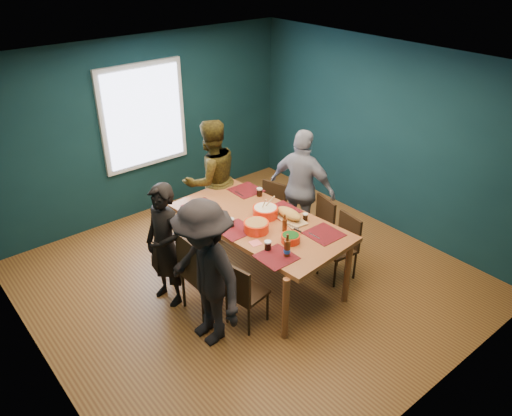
# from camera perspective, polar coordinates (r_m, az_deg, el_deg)

# --- Properties ---
(room) EXTENTS (5.01, 5.01, 2.71)m
(room) POSITION_cam_1_polar(r_m,az_deg,el_deg) (5.95, -2.52, 3.57)
(room) COLOR brown
(room) RESTS_ON ground
(dining_table) EXTENTS (1.32, 2.33, 0.85)m
(dining_table) POSITION_cam_1_polar(r_m,az_deg,el_deg) (6.12, 0.40, -2.03)
(dining_table) COLOR #A75F32
(dining_table) RESTS_ON floor
(chair_left_far) EXTENTS (0.49, 0.49, 0.93)m
(chair_left_far) POSITION_cam_1_polar(r_m,az_deg,el_deg) (6.39, -9.66, -3.35)
(chair_left_far) COLOR black
(chair_left_far) RESTS_ON floor
(chair_left_mid) EXTENTS (0.47, 0.47, 1.03)m
(chair_left_mid) POSITION_cam_1_polar(r_m,az_deg,el_deg) (5.68, -6.56, -6.97)
(chair_left_mid) COLOR black
(chair_left_mid) RESTS_ON floor
(chair_left_near) EXTENTS (0.44, 0.44, 0.84)m
(chair_left_near) POSITION_cam_1_polar(r_m,az_deg,el_deg) (5.53, -1.58, -9.41)
(chair_left_near) COLOR black
(chair_left_near) RESTS_ON floor
(chair_right_far) EXTENTS (0.48, 0.48, 0.86)m
(chair_right_far) POSITION_cam_1_polar(r_m,az_deg,el_deg) (7.08, 1.70, 0.05)
(chair_right_far) COLOR black
(chair_right_far) RESTS_ON floor
(chair_right_mid) EXTENTS (0.46, 0.46, 0.87)m
(chair_right_mid) POSITION_cam_1_polar(r_m,az_deg,el_deg) (6.70, 7.21, -1.88)
(chair_right_mid) COLOR black
(chair_right_mid) RESTS_ON floor
(chair_right_near) EXTENTS (0.43, 0.43, 0.85)m
(chair_right_near) POSITION_cam_1_polar(r_m,az_deg,el_deg) (6.40, 9.92, -3.85)
(chair_right_near) COLOR black
(chair_right_near) RESTS_ON floor
(person_far_left) EXTENTS (0.47, 0.62, 1.53)m
(person_far_left) POSITION_cam_1_polar(r_m,az_deg,el_deg) (5.84, -10.37, -4.25)
(person_far_left) COLOR black
(person_far_left) RESTS_ON floor
(person_back) EXTENTS (0.91, 0.74, 1.75)m
(person_back) POSITION_cam_1_polar(r_m,az_deg,el_deg) (7.04, -5.13, 3.23)
(person_back) COLOR black
(person_back) RESTS_ON floor
(person_right) EXTENTS (0.68, 1.06, 1.68)m
(person_right) POSITION_cam_1_polar(r_m,az_deg,el_deg) (6.87, 5.29, 2.23)
(person_right) COLOR white
(person_right) RESTS_ON floor
(person_near_left) EXTENTS (0.64, 1.10, 1.68)m
(person_near_left) POSITION_cam_1_polar(r_m,az_deg,el_deg) (5.19, -5.87, -7.54)
(person_near_left) COLOR black
(person_near_left) RESTS_ON floor
(bowl_salad) EXTENTS (0.30, 0.30, 0.12)m
(bowl_salad) POSITION_cam_1_polar(r_m,az_deg,el_deg) (5.82, 0.03, -2.10)
(bowl_salad) COLOR red
(bowl_salad) RESTS_ON dining_table
(bowl_dumpling) EXTENTS (0.31, 0.31, 0.29)m
(bowl_dumpling) POSITION_cam_1_polar(r_m,az_deg,el_deg) (6.12, 1.07, -0.39)
(bowl_dumpling) COLOR red
(bowl_dumpling) RESTS_ON dining_table
(bowl_herbs) EXTENTS (0.22, 0.22, 0.09)m
(bowl_herbs) POSITION_cam_1_polar(r_m,az_deg,el_deg) (5.64, 3.98, -3.44)
(bowl_herbs) COLOR red
(bowl_herbs) RESTS_ON dining_table
(cutting_board) EXTENTS (0.31, 0.60, 0.13)m
(cutting_board) POSITION_cam_1_polar(r_m,az_deg,el_deg) (6.08, 3.80, -0.76)
(cutting_board) COLOR tan
(cutting_board) RESTS_ON dining_table
(small_bowl) EXTENTS (0.14, 0.14, 0.06)m
(small_bowl) POSITION_cam_1_polar(r_m,az_deg,el_deg) (6.31, -5.64, 0.02)
(small_bowl) COLOR black
(small_bowl) RESTS_ON dining_table
(beer_bottle_a) EXTENTS (0.08, 0.08, 0.28)m
(beer_bottle_a) POSITION_cam_1_polar(r_m,az_deg,el_deg) (5.38, 3.57, -4.61)
(beer_bottle_a) COLOR #4C220D
(beer_bottle_a) RESTS_ON dining_table
(beer_bottle_b) EXTENTS (0.06, 0.06, 0.22)m
(beer_bottle_b) POSITION_cam_1_polar(r_m,az_deg,el_deg) (5.82, 3.29, -1.91)
(beer_bottle_b) COLOR #4C220D
(beer_bottle_b) RESTS_ON dining_table
(cola_glass_a) EXTENTS (0.08, 0.08, 0.11)m
(cola_glass_a) POSITION_cam_1_polar(r_m,az_deg,el_deg) (5.49, 1.36, -4.26)
(cola_glass_a) COLOR black
(cola_glass_a) RESTS_ON dining_table
(cola_glass_b) EXTENTS (0.06, 0.06, 0.09)m
(cola_glass_b) POSITION_cam_1_polar(r_m,az_deg,el_deg) (6.08, 5.66, -0.98)
(cola_glass_b) COLOR black
(cola_glass_b) RESTS_ON dining_table
(cola_glass_c) EXTENTS (0.08, 0.08, 0.11)m
(cola_glass_c) POSITION_cam_1_polar(r_m,az_deg,el_deg) (6.61, 0.40, 1.87)
(cola_glass_c) COLOR black
(cola_glass_c) RESTS_ON dining_table
(cola_glass_d) EXTENTS (0.08, 0.08, 0.11)m
(cola_glass_d) POSITION_cam_1_polar(r_m,az_deg,el_deg) (5.92, -2.88, -1.63)
(cola_glass_d) COLOR black
(cola_glass_d) RESTS_ON dining_table
(napkin_a) EXTENTS (0.18, 0.18, 0.00)m
(napkin_a) POSITION_cam_1_polar(r_m,az_deg,el_deg) (6.30, 2.92, -0.19)
(napkin_a) COLOR #F16865
(napkin_a) RESTS_ON dining_table
(napkin_b) EXTENTS (0.14, 0.14, 0.00)m
(napkin_b) POSITION_cam_1_polar(r_m,az_deg,el_deg) (5.63, -0.07, -4.02)
(napkin_b) COLOR #F16865
(napkin_b) RESTS_ON dining_table
(napkin_c) EXTENTS (0.15, 0.15, 0.00)m
(napkin_c) POSITION_cam_1_polar(r_m,az_deg,el_deg) (5.82, 7.43, -3.13)
(napkin_c) COLOR #F16865
(napkin_c) RESTS_ON dining_table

